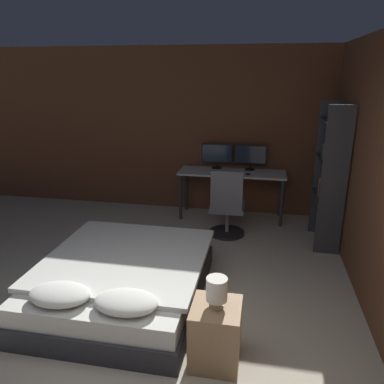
{
  "coord_description": "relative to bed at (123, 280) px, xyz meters",
  "views": [
    {
      "loc": [
        0.83,
        -1.97,
        2.3
      ],
      "look_at": [
        -0.08,
        2.74,
        0.75
      ],
      "focal_mm": 35.0,
      "sensor_mm": 36.0,
      "label": 1
    }
  ],
  "objects": [
    {
      "name": "bed",
      "position": [
        0.0,
        0.0,
        0.0
      ],
      "size": [
        1.64,
        1.93,
        0.53
      ],
      "color": "#2D2D33",
      "rests_on": "ground_plane"
    },
    {
      "name": "monitor_left",
      "position": [
        0.62,
        2.73,
        0.78
      ],
      "size": [
        0.51,
        0.16,
        0.4
      ],
      "color": "black",
      "rests_on": "desk"
    },
    {
      "name": "keyboard",
      "position": [
        0.89,
        2.38,
        0.56
      ],
      "size": [
        0.34,
        0.13,
        0.02
      ],
      "color": "black",
      "rests_on": "desk"
    },
    {
      "name": "office_chair",
      "position": [
        0.9,
        1.81,
        0.18
      ],
      "size": [
        0.52,
        0.52,
        1.02
      ],
      "color": "black",
      "rests_on": "ground_plane"
    },
    {
      "name": "bedside_lamp",
      "position": [
        1.06,
        -0.69,
        0.44
      ],
      "size": [
        0.17,
        0.17,
        0.25
      ],
      "color": "gray",
      "rests_on": "nightstand"
    },
    {
      "name": "desk",
      "position": [
        0.89,
        2.55,
        0.45
      ],
      "size": [
        1.69,
        0.56,
        0.78
      ],
      "color": "beige",
      "rests_on": "ground_plane"
    },
    {
      "name": "monitor_right",
      "position": [
        1.16,
        2.73,
        0.78
      ],
      "size": [
        0.51,
        0.16,
        0.4
      ],
      "color": "black",
      "rests_on": "desk"
    },
    {
      "name": "bookshelf",
      "position": [
        2.25,
        1.79,
        0.81
      ],
      "size": [
        0.32,
        0.71,
        1.93
      ],
      "color": "#333338",
      "rests_on": "ground_plane"
    },
    {
      "name": "nightstand",
      "position": [
        1.06,
        -0.69,
        0.03
      ],
      "size": [
        0.4,
        0.42,
        0.52
      ],
      "color": "#997551",
      "rests_on": "ground_plane"
    },
    {
      "name": "computer_mouse",
      "position": [
        1.15,
        2.38,
        0.57
      ],
      "size": [
        0.07,
        0.05,
        0.04
      ],
      "color": "black",
      "rests_on": "desk"
    },
    {
      "name": "wall_back",
      "position": [
        0.52,
        2.9,
        1.12
      ],
      "size": [
        12.0,
        0.06,
        2.7
      ],
      "color": "brown",
      "rests_on": "ground_plane"
    }
  ]
}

